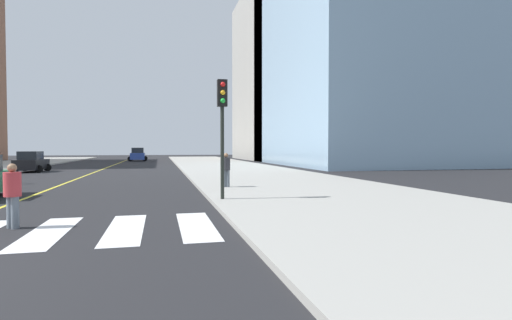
# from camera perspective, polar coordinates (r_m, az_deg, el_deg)

# --- Properties ---
(sidewalk_kerb_east) EXTENTS (10.00, 120.00, 0.15)m
(sidewalk_kerb_east) POSITION_cam_1_polar(r_m,az_deg,el_deg) (27.53, 0.77, -2.39)
(sidewalk_kerb_east) COLOR #9E9B93
(sidewalk_kerb_east) RESTS_ON ground
(lane_divider_paint) EXTENTS (0.16, 80.00, 0.01)m
(lane_divider_paint) POSITION_cam_1_polar(r_m,az_deg,el_deg) (46.95, -20.19, -0.86)
(lane_divider_paint) COLOR yellow
(lane_divider_paint) RESTS_ON ground
(office_tower_glass) EXTENTS (20.00, 28.00, 41.07)m
(office_tower_glass) POSITION_cam_1_polar(r_m,az_deg,el_deg) (55.27, 14.29, 21.24)
(office_tower_glass) COLOR #8CADC6
(office_tower_glass) RESTS_ON ground
(parking_garage_concrete) EXTENTS (18.00, 24.00, 29.07)m
(parking_garage_concrete) POSITION_cam_1_polar(r_m,az_deg,el_deg) (72.13, 5.51, 11.72)
(parking_garage_concrete) COLOR #9E9B93
(parking_garage_concrete) RESTS_ON ground
(car_black_nearest) EXTENTS (2.52, 3.99, 1.77)m
(car_black_nearest) POSITION_cam_1_polar(r_m,az_deg,el_deg) (38.88, -29.56, -0.29)
(car_black_nearest) COLOR black
(car_black_nearest) RESTS_ON ground
(car_blue_third) EXTENTS (2.93, 4.67, 2.08)m
(car_blue_third) POSITION_cam_1_polar(r_m,az_deg,el_deg) (64.61, -16.62, 0.72)
(car_blue_third) COLOR #2D479E
(car_blue_third) RESTS_ON ground
(traffic_light_near_corner) EXTENTS (0.36, 0.41, 4.47)m
(traffic_light_near_corner) POSITION_cam_1_polar(r_m,az_deg,el_deg) (14.96, -4.87, 6.46)
(traffic_light_near_corner) COLOR black
(traffic_light_near_corner) RESTS_ON sidewalk_kerb_east
(pedestrian_crossing) EXTENTS (0.41, 0.41, 1.67)m
(pedestrian_crossing) POSITION_cam_1_polar(r_m,az_deg,el_deg) (11.97, -31.58, -4.03)
(pedestrian_crossing) COLOR slate
(pedestrian_crossing) RESTS_ON ground
(pedestrian_waiting_east) EXTENTS (0.41, 0.41, 1.67)m
(pedestrian_waiting_east) POSITION_cam_1_polar(r_m,az_deg,el_deg) (19.49, -4.34, -1.19)
(pedestrian_waiting_east) COLOR slate
(pedestrian_waiting_east) RESTS_ON sidewalk_kerb_east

